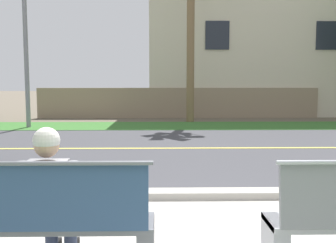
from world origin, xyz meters
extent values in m
plane|color=#665B4C|center=(0.00, 8.00, 0.00)|extent=(140.00, 140.00, 0.00)
cube|color=#ADA89E|center=(0.00, 2.35, 0.06)|extent=(44.00, 0.30, 0.11)
cube|color=#424247|center=(0.00, 6.50, 0.00)|extent=(52.00, 8.00, 0.01)
cube|color=#E0CC4C|center=(0.00, 6.50, 0.01)|extent=(48.00, 0.14, 0.01)
cube|color=#38702D|center=(0.00, 11.61, 0.01)|extent=(48.00, 2.80, 0.02)
cube|color=slate|center=(-1.49, 0.23, 0.42)|extent=(2.01, 0.44, 0.05)
cube|color=navy|center=(-1.49, 0.04, 0.71)|extent=(1.93, 0.12, 0.52)
cylinder|color=slate|center=(-1.49, 0.03, 0.99)|extent=(2.01, 0.04, 0.04)
cylinder|color=#333D56|center=(-1.47, 0.42, 0.51)|extent=(0.15, 0.42, 0.15)
cylinder|color=#333D56|center=(-1.29, 0.42, 0.51)|extent=(0.15, 0.42, 0.15)
cylinder|color=#333D56|center=(-1.47, 0.61, 0.21)|extent=(0.12, 0.12, 0.43)
cylinder|color=#333D56|center=(-1.29, 0.61, 0.21)|extent=(0.12, 0.12, 0.43)
cube|color=gray|center=(-1.38, 0.23, 0.71)|extent=(0.34, 0.20, 0.52)
cylinder|color=gray|center=(-1.60, 0.25, 0.73)|extent=(0.09, 0.09, 0.46)
cylinder|color=gray|center=(-1.17, 0.25, 0.73)|extent=(0.09, 0.09, 0.46)
sphere|color=tan|center=(-1.38, 0.24, 1.10)|extent=(0.21, 0.21, 0.21)
sphere|color=beige|center=(-1.38, 0.24, 1.14)|extent=(0.22, 0.22, 0.22)
cylinder|color=gray|center=(-5.27, 11.21, 3.74)|extent=(0.16, 0.16, 7.49)
cylinder|color=brown|center=(0.80, 13.08, 3.66)|extent=(0.32, 0.32, 7.32)
cube|color=gray|center=(0.38, 15.05, 0.70)|extent=(13.00, 0.36, 1.40)
cube|color=beige|center=(4.75, 18.25, 3.46)|extent=(11.40, 6.40, 6.92)
cube|color=#232833|center=(2.18, 15.02, 3.81)|extent=(1.10, 0.06, 1.30)
cube|color=#232833|center=(7.31, 15.02, 3.81)|extent=(1.10, 0.06, 1.30)
camera|label=1|loc=(-0.43, -2.96, 1.62)|focal=41.31mm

